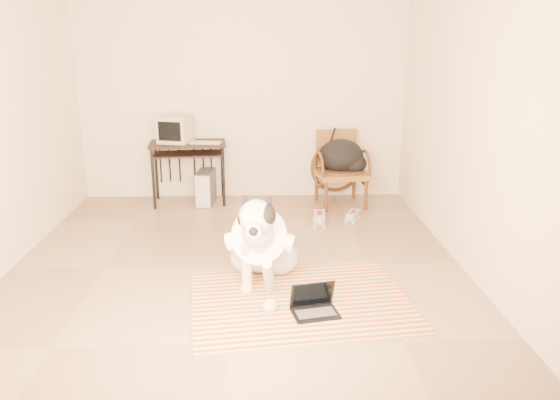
{
  "coord_description": "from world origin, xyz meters",
  "views": [
    {
      "loc": [
        0.23,
        -4.52,
        1.97
      ],
      "look_at": [
        0.37,
        -0.3,
        0.7
      ],
      "focal_mm": 35.0,
      "sensor_mm": 36.0,
      "label": 1
    }
  ],
  "objects_px": {
    "pc_tower": "(206,187)",
    "laptop": "(314,305)",
    "crt_monitor": "(175,129)",
    "backpack": "(343,157)",
    "dog": "(261,243)",
    "computer_desk": "(188,151)",
    "rattan_chair": "(340,168)"
  },
  "relations": [
    {
      "from": "pc_tower",
      "to": "laptop",
      "type": "bearing_deg",
      "value": -69.54
    },
    {
      "from": "crt_monitor",
      "to": "backpack",
      "type": "relative_size",
      "value": 0.75
    },
    {
      "from": "laptop",
      "to": "crt_monitor",
      "type": "height_order",
      "value": "crt_monitor"
    },
    {
      "from": "dog",
      "to": "laptop",
      "type": "distance_m",
      "value": 0.74
    },
    {
      "from": "computer_desk",
      "to": "pc_tower",
      "type": "relative_size",
      "value": 2.11
    },
    {
      "from": "pc_tower",
      "to": "rattan_chair",
      "type": "height_order",
      "value": "rattan_chair"
    },
    {
      "from": "computer_desk",
      "to": "pc_tower",
      "type": "bearing_deg",
      "value": -10.17
    },
    {
      "from": "crt_monitor",
      "to": "backpack",
      "type": "bearing_deg",
      "value": -5.24
    },
    {
      "from": "pc_tower",
      "to": "backpack",
      "type": "distance_m",
      "value": 1.7
    },
    {
      "from": "rattan_chair",
      "to": "backpack",
      "type": "bearing_deg",
      "value": -64.02
    },
    {
      "from": "crt_monitor",
      "to": "rattan_chair",
      "type": "height_order",
      "value": "crt_monitor"
    },
    {
      "from": "dog",
      "to": "computer_desk",
      "type": "height_order",
      "value": "dog"
    },
    {
      "from": "laptop",
      "to": "pc_tower",
      "type": "distance_m",
      "value": 3.04
    },
    {
      "from": "dog",
      "to": "rattan_chair",
      "type": "relative_size",
      "value": 1.38
    },
    {
      "from": "computer_desk",
      "to": "dog",
      "type": "bearing_deg",
      "value": -69.16
    },
    {
      "from": "crt_monitor",
      "to": "pc_tower",
      "type": "bearing_deg",
      "value": -10.9
    },
    {
      "from": "backpack",
      "to": "pc_tower",
      "type": "bearing_deg",
      "value": 175.95
    },
    {
      "from": "crt_monitor",
      "to": "pc_tower",
      "type": "height_order",
      "value": "crt_monitor"
    },
    {
      "from": "laptop",
      "to": "backpack",
      "type": "distance_m",
      "value": 2.84
    },
    {
      "from": "computer_desk",
      "to": "pc_tower",
      "type": "distance_m",
      "value": 0.49
    },
    {
      "from": "computer_desk",
      "to": "crt_monitor",
      "type": "relative_size",
      "value": 2.19
    },
    {
      "from": "laptop",
      "to": "rattan_chair",
      "type": "bearing_deg",
      "value": 78.43
    },
    {
      "from": "dog",
      "to": "crt_monitor",
      "type": "height_order",
      "value": "crt_monitor"
    },
    {
      "from": "dog",
      "to": "rattan_chair",
      "type": "height_order",
      "value": "rattan_chair"
    },
    {
      "from": "laptop",
      "to": "crt_monitor",
      "type": "xyz_separation_m",
      "value": [
        -1.4,
        2.91,
        0.83
      ]
    },
    {
      "from": "dog",
      "to": "backpack",
      "type": "relative_size",
      "value": 2.12
    },
    {
      "from": "crt_monitor",
      "to": "backpack",
      "type": "distance_m",
      "value": 2.03
    },
    {
      "from": "laptop",
      "to": "computer_desk",
      "type": "distance_m",
      "value": 3.2
    },
    {
      "from": "crt_monitor",
      "to": "rattan_chair",
      "type": "distance_m",
      "value": 2.03
    },
    {
      "from": "laptop",
      "to": "pc_tower",
      "type": "relative_size",
      "value": 0.83
    },
    {
      "from": "laptop",
      "to": "rattan_chair",
      "type": "height_order",
      "value": "rattan_chair"
    },
    {
      "from": "laptop",
      "to": "pc_tower",
      "type": "xyz_separation_m",
      "value": [
        -1.06,
        2.84,
        0.13
      ]
    }
  ]
}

